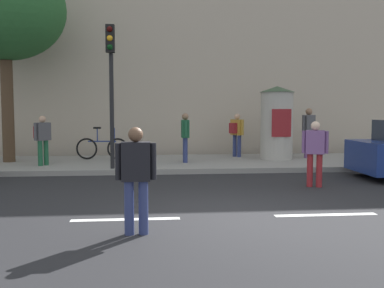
{
  "coord_description": "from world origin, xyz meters",
  "views": [
    {
      "loc": [
        -1.29,
        -7.23,
        1.82
      ],
      "look_at": [
        -0.42,
        2.0,
        1.09
      ],
      "focal_mm": 41.15,
      "sensor_mm": 36.0,
      "label": 1
    }
  ],
  "objects_px": {
    "traffic_light": "(111,72)",
    "pedestrian_near_pole": "(136,173)",
    "pedestrian_with_bag": "(315,149)",
    "pedestrian_with_backpack": "(237,131)",
    "pedestrian_in_light_jacket": "(42,136)",
    "pedestrian_in_dark_shirt": "(309,129)",
    "bicycle_leaning": "(102,148)",
    "poster_column": "(277,122)",
    "street_tree": "(4,9)",
    "pedestrian_in_red_top": "(185,133)"
  },
  "relations": [
    {
      "from": "pedestrian_in_dark_shirt",
      "to": "bicycle_leaning",
      "type": "bearing_deg",
      "value": 178.97
    },
    {
      "from": "pedestrian_in_light_jacket",
      "to": "pedestrian_near_pole",
      "type": "bearing_deg",
      "value": -67.02
    },
    {
      "from": "pedestrian_in_dark_shirt",
      "to": "bicycle_leaning",
      "type": "relative_size",
      "value": 0.97
    },
    {
      "from": "traffic_light",
      "to": "pedestrian_with_backpack",
      "type": "bearing_deg",
      "value": 34.43
    },
    {
      "from": "pedestrian_in_dark_shirt",
      "to": "pedestrian_with_backpack",
      "type": "distance_m",
      "value": 2.49
    },
    {
      "from": "street_tree",
      "to": "pedestrian_in_light_jacket",
      "type": "relative_size",
      "value": 4.32
    },
    {
      "from": "poster_column",
      "to": "pedestrian_in_light_jacket",
      "type": "distance_m",
      "value": 7.52
    },
    {
      "from": "pedestrian_with_bag",
      "to": "pedestrian_in_dark_shirt",
      "type": "height_order",
      "value": "pedestrian_in_dark_shirt"
    },
    {
      "from": "poster_column",
      "to": "street_tree",
      "type": "xyz_separation_m",
      "value": [
        -8.75,
        0.07,
        3.55
      ]
    },
    {
      "from": "pedestrian_in_red_top",
      "to": "pedestrian_with_backpack",
      "type": "relative_size",
      "value": 1.02
    },
    {
      "from": "traffic_light",
      "to": "pedestrian_near_pole",
      "type": "bearing_deg",
      "value": -81.88
    },
    {
      "from": "pedestrian_with_bag",
      "to": "pedestrian_with_backpack",
      "type": "distance_m",
      "value": 5.39
    },
    {
      "from": "pedestrian_in_dark_shirt",
      "to": "pedestrian_in_red_top",
      "type": "xyz_separation_m",
      "value": [
        -4.36,
        -0.89,
        -0.09
      ]
    },
    {
      "from": "pedestrian_in_light_jacket",
      "to": "pedestrian_in_red_top",
      "type": "height_order",
      "value": "pedestrian_in_red_top"
    },
    {
      "from": "traffic_light",
      "to": "poster_column",
      "type": "distance_m",
      "value": 5.84
    },
    {
      "from": "street_tree",
      "to": "pedestrian_with_backpack",
      "type": "height_order",
      "value": "street_tree"
    },
    {
      "from": "pedestrian_with_backpack",
      "to": "poster_column",
      "type": "bearing_deg",
      "value": -35.2
    },
    {
      "from": "poster_column",
      "to": "pedestrian_in_red_top",
      "type": "distance_m",
      "value": 3.2
    },
    {
      "from": "pedestrian_with_bag",
      "to": "pedestrian_in_light_jacket",
      "type": "height_order",
      "value": "pedestrian_in_light_jacket"
    },
    {
      "from": "pedestrian_in_dark_shirt",
      "to": "bicycle_leaning",
      "type": "xyz_separation_m",
      "value": [
        -7.07,
        0.13,
        -0.62
      ]
    },
    {
      "from": "poster_column",
      "to": "street_tree",
      "type": "distance_m",
      "value": 9.44
    },
    {
      "from": "pedestrian_in_dark_shirt",
      "to": "pedestrian_with_backpack",
      "type": "height_order",
      "value": "pedestrian_in_dark_shirt"
    },
    {
      "from": "traffic_light",
      "to": "pedestrian_near_pole",
      "type": "distance_m",
      "value": 6.48
    },
    {
      "from": "poster_column",
      "to": "pedestrian_with_backpack",
      "type": "height_order",
      "value": "poster_column"
    },
    {
      "from": "poster_column",
      "to": "street_tree",
      "type": "bearing_deg",
      "value": 179.52
    },
    {
      "from": "pedestrian_in_dark_shirt",
      "to": "traffic_light",
      "type": "bearing_deg",
      "value": -160.66
    },
    {
      "from": "pedestrian_with_backpack",
      "to": "pedestrian_near_pole",
      "type": "bearing_deg",
      "value": -109.88
    },
    {
      "from": "pedestrian_near_pole",
      "to": "pedestrian_in_red_top",
      "type": "height_order",
      "value": "pedestrian_in_red_top"
    },
    {
      "from": "pedestrian_near_pole",
      "to": "bicycle_leaning",
      "type": "bearing_deg",
      "value": 99.38
    },
    {
      "from": "traffic_light",
      "to": "pedestrian_with_bag",
      "type": "bearing_deg",
      "value": -27.06
    },
    {
      "from": "pedestrian_in_light_jacket",
      "to": "bicycle_leaning",
      "type": "xyz_separation_m",
      "value": [
        1.6,
        1.44,
        -0.49
      ]
    },
    {
      "from": "traffic_light",
      "to": "pedestrian_in_dark_shirt",
      "type": "bearing_deg",
      "value": 19.34
    },
    {
      "from": "pedestrian_with_bag",
      "to": "bicycle_leaning",
      "type": "relative_size",
      "value": 0.88
    },
    {
      "from": "pedestrian_in_light_jacket",
      "to": "pedestrian_in_dark_shirt",
      "type": "bearing_deg",
      "value": 8.58
    },
    {
      "from": "traffic_light",
      "to": "pedestrian_near_pole",
      "type": "xyz_separation_m",
      "value": [
        0.87,
        -6.12,
        -1.94
      ]
    },
    {
      "from": "poster_column",
      "to": "pedestrian_in_red_top",
      "type": "bearing_deg",
      "value": -169.78
    },
    {
      "from": "pedestrian_with_bag",
      "to": "pedestrian_with_backpack",
      "type": "height_order",
      "value": "pedestrian_with_backpack"
    },
    {
      "from": "pedestrian_in_light_jacket",
      "to": "pedestrian_with_backpack",
      "type": "height_order",
      "value": "pedestrian_with_backpack"
    },
    {
      "from": "traffic_light",
      "to": "pedestrian_in_light_jacket",
      "type": "bearing_deg",
      "value": 155.29
    },
    {
      "from": "poster_column",
      "to": "pedestrian_with_backpack",
      "type": "bearing_deg",
      "value": 144.8
    },
    {
      "from": "poster_column",
      "to": "pedestrian_in_red_top",
      "type": "height_order",
      "value": "poster_column"
    },
    {
      "from": "traffic_light",
      "to": "pedestrian_near_pole",
      "type": "relative_size",
      "value": 2.54
    },
    {
      "from": "street_tree",
      "to": "pedestrian_in_red_top",
      "type": "bearing_deg",
      "value": -6.47
    },
    {
      "from": "pedestrian_in_dark_shirt",
      "to": "pedestrian_in_red_top",
      "type": "relative_size",
      "value": 1.11
    },
    {
      "from": "pedestrian_in_dark_shirt",
      "to": "pedestrian_in_light_jacket",
      "type": "xyz_separation_m",
      "value": [
        -8.67,
        -1.31,
        -0.13
      ]
    },
    {
      "from": "pedestrian_with_bag",
      "to": "street_tree",
      "type": "bearing_deg",
      "value": 151.43
    },
    {
      "from": "traffic_light",
      "to": "bicycle_leaning",
      "type": "bearing_deg",
      "value": 102.52
    },
    {
      "from": "pedestrian_with_bag",
      "to": "pedestrian_with_backpack",
      "type": "relative_size",
      "value": 1.01
    },
    {
      "from": "pedestrian_in_red_top",
      "to": "bicycle_leaning",
      "type": "height_order",
      "value": "pedestrian_in_red_top"
    },
    {
      "from": "traffic_light",
      "to": "pedestrian_in_dark_shirt",
      "type": "height_order",
      "value": "traffic_light"
    }
  ]
}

